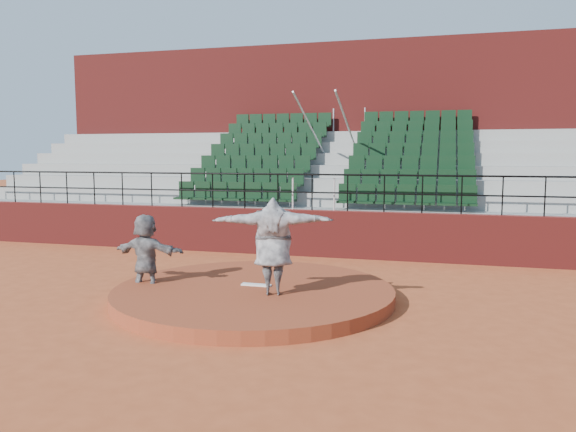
# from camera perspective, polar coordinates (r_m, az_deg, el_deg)

# --- Properties ---
(ground) EXTENTS (90.00, 90.00, 0.00)m
(ground) POSITION_cam_1_polar(r_m,az_deg,el_deg) (11.22, -3.48, -8.48)
(ground) COLOR #AB4C26
(ground) RESTS_ON ground
(pitchers_mound) EXTENTS (5.50, 5.50, 0.25)m
(pitchers_mound) POSITION_cam_1_polar(r_m,az_deg,el_deg) (11.19, -3.49, -7.86)
(pitchers_mound) COLOR brown
(pitchers_mound) RESTS_ON ground
(pitching_rubber) EXTENTS (0.60, 0.15, 0.03)m
(pitching_rubber) POSITION_cam_1_polar(r_m,az_deg,el_deg) (11.29, -3.24, -7.00)
(pitching_rubber) COLOR white
(pitching_rubber) RESTS_ON pitchers_mound
(boundary_wall) EXTENTS (24.00, 0.30, 1.30)m
(boundary_wall) POSITION_cam_1_polar(r_m,az_deg,el_deg) (15.81, 2.44, -1.75)
(boundary_wall) COLOR maroon
(boundary_wall) RESTS_ON ground
(wall_railing) EXTENTS (24.04, 0.05, 1.03)m
(wall_railing) POSITION_cam_1_polar(r_m,az_deg,el_deg) (15.68, 2.47, 3.25)
(wall_railing) COLOR black
(wall_railing) RESTS_ON boundary_wall
(seating_deck) EXTENTS (24.00, 5.97, 4.63)m
(seating_deck) POSITION_cam_1_polar(r_m,az_deg,el_deg) (19.27, 4.93, 2.07)
(seating_deck) COLOR gray
(seating_deck) RESTS_ON ground
(press_box_facade) EXTENTS (24.00, 3.00, 7.10)m
(press_box_facade) POSITION_cam_1_polar(r_m,az_deg,el_deg) (23.13, 6.82, 7.95)
(press_box_facade) COLOR maroon
(press_box_facade) RESTS_ON ground
(pitcher) EXTENTS (2.31, 1.16, 1.82)m
(pitcher) POSITION_cam_1_polar(r_m,az_deg,el_deg) (10.43, -1.54, -3.09)
(pitcher) COLOR black
(pitcher) RESTS_ON pitchers_mound
(fielder) EXTENTS (1.55, 0.54, 1.66)m
(fielder) POSITION_cam_1_polar(r_m,az_deg,el_deg) (11.81, -14.22, -3.79)
(fielder) COLOR black
(fielder) RESTS_ON ground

